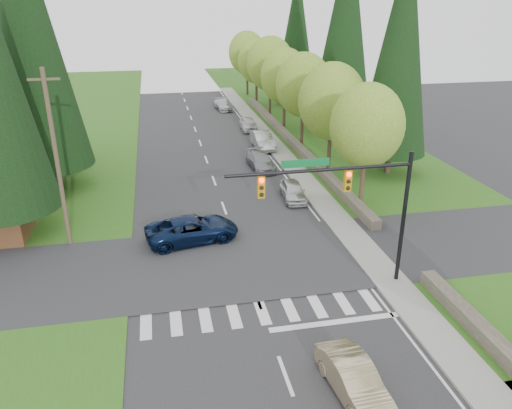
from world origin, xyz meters
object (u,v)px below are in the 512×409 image
object	(u,v)px
parked_car_a	(293,191)
parked_car_e	(223,105)
suv_navy	(192,229)
parked_car_d	(248,124)
sedan_champagne	(354,379)
parked_car_c	(263,140)
parked_car_b	(261,161)

from	to	relation	value
parked_car_a	parked_car_e	xyz separation A→B (m)	(-0.65, 30.66, -0.01)
suv_navy	parked_car_d	bearing A→B (deg)	-28.17
suv_navy	parked_car_d	size ratio (longest dim) A/B	1.34
parked_car_d	sedan_champagne	bearing A→B (deg)	-92.01
parked_car_e	parked_car_d	bearing A→B (deg)	-89.73
parked_car_c	sedan_champagne	bearing A→B (deg)	-96.68
parked_car_e	suv_navy	bearing A→B (deg)	-106.98
suv_navy	parked_car_a	size ratio (longest dim) A/B	1.44
parked_car_a	parked_car_e	distance (m)	30.67
sedan_champagne	parked_car_e	world-z (taller)	sedan_champagne
sedan_champagne	parked_car_d	size ratio (longest dim) A/B	0.99
parked_car_b	parked_car_d	bearing A→B (deg)	81.16
parked_car_b	parked_car_d	world-z (taller)	parked_car_d
sedan_champagne	parked_car_a	xyz separation A→B (m)	(2.85, 18.48, -0.02)
sedan_champagne	parked_car_b	size ratio (longest dim) A/B	0.89
parked_car_c	parked_car_a	bearing A→B (deg)	-93.08
sedan_champagne	parked_car_d	world-z (taller)	parked_car_d
suv_navy	parked_car_a	distance (m)	9.05
parked_car_c	parked_car_b	bearing A→B (deg)	-103.84
sedan_champagne	parked_car_d	bearing A→B (deg)	78.45
sedan_champagne	parked_car_c	world-z (taller)	parked_car_c
sedan_champagne	suv_navy	xyz separation A→B (m)	(-4.64, 13.39, 0.09)
parked_car_a	parked_car_c	world-z (taller)	parked_car_c
parked_car_b	parked_car_d	xyz separation A→B (m)	(1.36, 12.86, 0.04)
sedan_champagne	suv_navy	world-z (taller)	suv_navy
sedan_champagne	parked_car_c	distance (m)	31.58
parked_car_e	parked_car_b	bearing A→B (deg)	-96.53
parked_car_b	parked_car_a	bearing A→B (deg)	-86.32
sedan_champagne	parked_car_e	bearing A→B (deg)	80.96
parked_car_a	parked_car_d	distance (m)	19.92
parked_car_b	parked_car_d	size ratio (longest dim) A/B	1.11
parked_car_b	parked_car_e	bearing A→B (deg)	86.84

